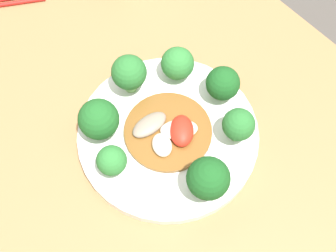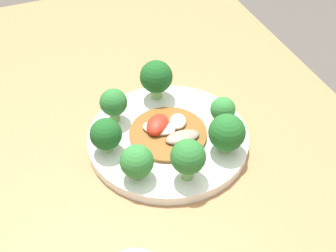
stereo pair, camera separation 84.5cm
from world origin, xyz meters
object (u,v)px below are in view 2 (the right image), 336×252
Objects in this scene: plate at (168,139)px; broccoli_northeast at (114,103)px; broccoli_east at (156,77)px; stirfry_center at (167,131)px; broccoli_northwest at (137,162)px; broccoli_west at (188,158)px; broccoli_north at (106,135)px; broccoli_south at (223,110)px; broccoli_southwest at (227,133)px.

broccoli_northeast is (0.07, 0.07, 0.04)m from plate.
stirfry_center is at bearing 169.55° from broccoli_east.
stirfry_center is (0.07, -0.07, -0.02)m from broccoli_northwest.
broccoli_west is at bearing 176.56° from stirfry_center.
broccoli_northwest is at bearing 131.39° from plate.
broccoli_northeast reaches higher than plate.
plate is 3.62× the size of broccoli_east.
plate is 0.11m from broccoli_northeast.
broccoli_east is (0.17, -0.09, 0.01)m from broccoli_northwest.
broccoli_west is at bearing -135.98° from broccoli_north.
broccoli_north is 0.81× the size of broccoli_east.
broccoli_northeast is (0.06, -0.03, 0.00)m from broccoli_north.
plate is 4.32× the size of broccoli_northeast.
plate is 0.11m from broccoli_northwest.
broccoli_northwest is 0.83× the size of broccoli_west.
broccoli_east reaches higher than plate.
plate is at bearing 86.69° from broccoli_south.
broccoli_north is 0.86× the size of broccoli_west.
broccoli_east is at bearing -6.98° from broccoli_west.
broccoli_east reaches higher than broccoli_south.
broccoli_northeast is 0.92× the size of broccoli_southwest.
broccoli_southwest is (-0.13, -0.14, -0.00)m from broccoli_northeast.
plate is at bearing -92.28° from broccoli_north.
broccoli_west is (-0.03, -0.07, 0.01)m from broccoli_northwest.
broccoli_northwest is 0.15m from broccoli_southwest.
broccoli_north is 0.19m from broccoli_southwest.
stirfry_center is (-0.00, -0.10, -0.03)m from broccoli_north.
broccoli_northwest is 0.18m from broccoli_south.
plate is 4.61× the size of broccoli_northwest.
broccoli_west is (-0.03, 0.08, 0.01)m from broccoli_southwest.
broccoli_northeast is at bearing 45.44° from plate.
broccoli_south reaches higher than plate.
stirfry_center is at bearing 47.37° from broccoli_southwest.
broccoli_west reaches higher than broccoli_southwest.
plate is at bearing -173.88° from stirfry_center.
broccoli_west is 0.54× the size of stirfry_center.
broccoli_northeast is at bearing 21.25° from broccoli_west.
broccoli_southwest is at bearing -132.63° from stirfry_center.
broccoli_northwest is 0.07m from broccoli_west.
broccoli_northeast is 0.10m from stirfry_center.
broccoli_northeast is 0.48× the size of stirfry_center.
broccoli_east is 1.06× the size of broccoli_west.
broccoli_south is at bearing -21.24° from broccoli_southwest.
broccoli_northeast is at bearing 46.54° from stirfry_center.
broccoli_southwest reaches higher than broccoli_north.
broccoli_north is 0.97× the size of broccoli_northeast.
broccoli_south is 0.13m from broccoli_east.
broccoli_west reaches higher than broccoli_south.
broccoli_west is at bearing 131.39° from broccoli_south.
stirfry_center is at bearing -90.66° from broccoli_north.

